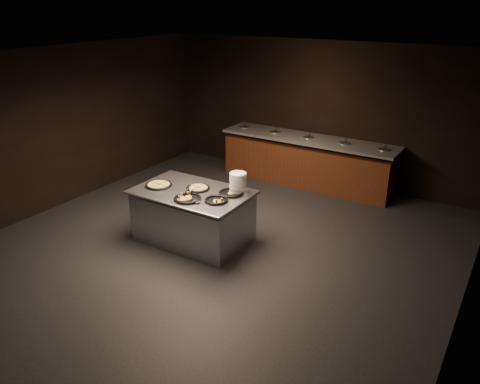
{
  "coord_description": "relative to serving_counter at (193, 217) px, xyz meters",
  "views": [
    {
      "loc": [
        3.76,
        -5.02,
        3.65
      ],
      "look_at": [
        0.4,
        0.3,
        1.04
      ],
      "focal_mm": 35.0,
      "sensor_mm": 36.0,
      "label": 1
    }
  ],
  "objects": [
    {
      "name": "room",
      "position": [
        0.48,
        -0.29,
        1.04
      ],
      "size": [
        7.02,
        8.02,
        2.92
      ],
      "color": "black",
      "rests_on": "ground"
    },
    {
      "name": "salad_bar",
      "position": [
        0.48,
        3.27,
        0.02
      ],
      "size": [
        3.7,
        0.83,
        1.18
      ],
      "color": "#522E13",
      "rests_on": "ground"
    },
    {
      "name": "serving_counter",
      "position": [
        0.0,
        0.0,
        0.0
      ],
      "size": [
        1.82,
        1.17,
        0.86
      ],
      "rotation": [
        0.0,
        0.0,
        0.01
      ],
      "color": "#B4B6BC",
      "rests_on": "ground"
    },
    {
      "name": "plate_stack",
      "position": [
        0.63,
        0.34,
        0.6
      ],
      "size": [
        0.26,
        0.26,
        0.31
      ],
      "primitive_type": "cylinder",
      "color": "silver",
      "rests_on": "serving_counter"
    },
    {
      "name": "pan_veggie_whole",
      "position": [
        -0.58,
        -0.12,
        0.47
      ],
      "size": [
        0.43,
        0.43,
        0.04
      ],
      "rotation": [
        0.0,
        0.0,
        -0.12
      ],
      "color": "black",
      "rests_on": "serving_counter"
    },
    {
      "name": "pan_cheese_whole",
      "position": [
        0.03,
        0.11,
        0.47
      ],
      "size": [
        0.37,
        0.37,
        0.04
      ],
      "rotation": [
        0.0,
        0.0,
        -0.13
      ],
      "color": "black",
      "rests_on": "serving_counter"
    },
    {
      "name": "pan_cheese_slices_a",
      "position": [
        0.58,
        0.23,
        0.47
      ],
      "size": [
        0.39,
        0.39,
        0.04
      ],
      "rotation": [
        0.0,
        0.0,
        0.81
      ],
      "color": "black",
      "rests_on": "serving_counter"
    },
    {
      "name": "pan_cheese_slices_b",
      "position": [
        0.15,
        -0.31,
        0.47
      ],
      "size": [
        0.41,
        0.41,
        0.04
      ],
      "rotation": [
        0.0,
        0.0,
        2.11
      ],
      "color": "black",
      "rests_on": "serving_counter"
    },
    {
      "name": "pan_veggie_slices",
      "position": [
        0.55,
        -0.13,
        0.47
      ],
      "size": [
        0.35,
        0.35,
        0.04
      ],
      "rotation": [
        0.0,
        0.0,
        -0.87
      ],
      "color": "black",
      "rests_on": "serving_counter"
    },
    {
      "name": "server_left",
      "position": [
        0.02,
        -0.07,
        0.52
      ],
      "size": [
        0.09,
        0.3,
        0.14
      ],
      "rotation": [
        0.0,
        0.0,
        1.66
      ],
      "color": "#B4B6BC",
      "rests_on": "serving_counter"
    },
    {
      "name": "server_right",
      "position": [
        0.23,
        -0.32,
        0.52
      ],
      "size": [
        0.31,
        0.1,
        0.15
      ],
      "rotation": [
        0.0,
        0.0,
        -0.09
      ],
      "color": "#B4B6BC",
      "rests_on": "serving_counter"
    }
  ]
}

